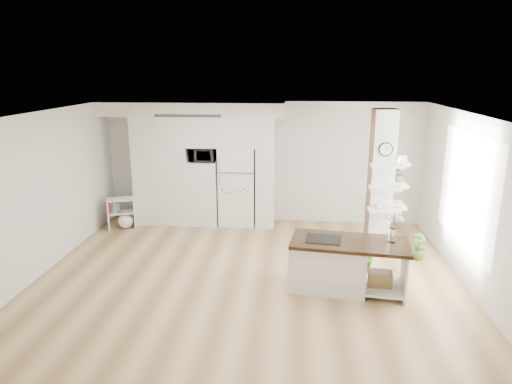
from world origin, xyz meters
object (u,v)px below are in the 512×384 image
bookshelf (123,215)px  floor_plant_a (367,256)px  kitchen_island (336,263)px  refrigerator (237,186)px

bookshelf → floor_plant_a: 5.28m
kitchen_island → floor_plant_a: size_ratio=3.55×
kitchen_island → bookshelf: 5.02m
bookshelf → floor_plant_a: bearing=-40.6°
bookshelf → floor_plant_a: (4.98, -1.75, -0.03)m
bookshelf → floor_plant_a: size_ratio=1.28×
refrigerator → bookshelf: 2.58m
refrigerator → bookshelf: size_ratio=2.58×
kitchen_island → floor_plant_a: 0.93m
kitchen_island → floor_plant_a: (0.60, 0.69, -0.16)m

